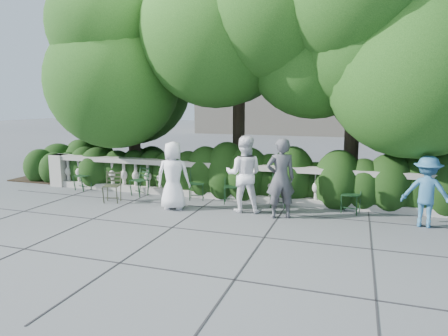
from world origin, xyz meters
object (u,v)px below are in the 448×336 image
(chair_f, at_px, (277,208))
(person_older_blue, at_px, (427,192))
(person_businessman, at_px, (173,176))
(person_casual_man, at_px, (244,174))
(chair_a, at_px, (136,197))
(chair_weathered, at_px, (111,204))
(person_woman_grey, at_px, (281,178))
(chair_b, at_px, (79,191))
(chair_d, at_px, (231,205))
(chair_e, at_px, (349,214))
(chair_c, at_px, (196,201))

(chair_f, height_order, person_older_blue, person_older_blue)
(chair_f, relative_size, person_older_blue, 0.55)
(person_businessman, height_order, person_casual_man, person_casual_man)
(person_casual_man, distance_m, person_older_blue, 4.01)
(person_casual_man, bearing_deg, chair_a, -17.22)
(chair_weathered, bearing_deg, person_woman_grey, -14.03)
(chair_b, bearing_deg, person_casual_man, 6.52)
(chair_a, xyz_separation_m, person_businessman, (1.60, -0.85, 0.85))
(chair_b, height_order, chair_d, same)
(chair_weathered, relative_size, person_businessman, 0.50)
(person_businessman, relative_size, person_casual_man, 0.92)
(chair_e, xyz_separation_m, person_older_blue, (1.55, -0.45, 0.77))
(chair_a, xyz_separation_m, chair_weathered, (-0.21, -0.90, 0.00))
(chair_d, bearing_deg, person_casual_man, -61.02)
(person_businessman, distance_m, person_casual_man, 1.76)
(chair_d, xyz_separation_m, person_older_blue, (4.48, -0.43, 0.77))
(chair_c, relative_size, chair_d, 1.00)
(chair_weathered, relative_size, person_older_blue, 0.55)
(chair_a, relative_size, person_businessman, 0.50)
(person_businessman, bearing_deg, chair_weathered, -9.29)
(chair_e, xyz_separation_m, chair_f, (-1.71, -0.01, 0.00))
(chair_f, relative_size, person_woman_grey, 0.45)
(chair_c, distance_m, person_casual_man, 1.86)
(chair_d, bearing_deg, chair_a, 165.45)
(chair_c, xyz_separation_m, person_casual_man, (1.50, -0.60, 0.92))
(chair_d, bearing_deg, chair_f, -14.11)
(person_older_blue, bearing_deg, chair_c, 4.21)
(chair_f, bearing_deg, person_older_blue, -10.70)
(chair_a, distance_m, chair_weathered, 0.93)
(person_businessman, bearing_deg, person_woman_grey, 170.88)
(chair_f, relative_size, person_casual_man, 0.45)
(chair_d, relative_size, person_casual_man, 0.45)
(chair_a, distance_m, chair_d, 2.84)
(chair_c, xyz_separation_m, chair_e, (3.95, -0.07, 0.00))
(chair_c, relative_size, person_casual_man, 0.45)
(person_older_blue, bearing_deg, chair_a, 6.23)
(chair_f, distance_m, person_businessman, 2.74)
(chair_c, height_order, chair_weathered, same)
(chair_c, distance_m, person_older_blue, 5.58)
(chair_d, xyz_separation_m, person_woman_grey, (1.42, -0.76, 0.93))
(person_woman_grey, height_order, person_casual_man, person_woman_grey)
(chair_b, height_order, chair_weathered, same)
(chair_c, xyz_separation_m, chair_weathered, (-2.03, -0.99, 0.00))
(chair_c, distance_m, chair_d, 1.02)
(chair_a, distance_m, chair_c, 1.82)
(chair_weathered, relative_size, person_casual_man, 0.45)
(chair_e, distance_m, chair_weathered, 6.05)
(chair_c, relative_size, person_older_blue, 0.55)
(chair_e, height_order, person_businessman, person_businessman)
(chair_a, bearing_deg, person_older_blue, 17.47)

